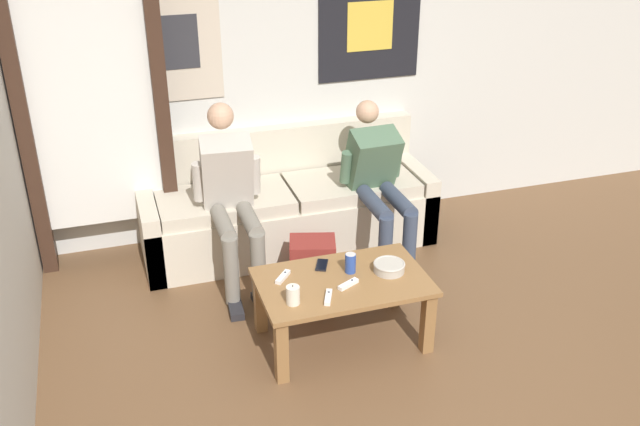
% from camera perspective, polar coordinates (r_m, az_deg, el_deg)
% --- Properties ---
extents(wall_back, '(10.00, 0.07, 2.55)m').
position_cam_1_polar(wall_back, '(5.41, -2.66, 11.59)').
color(wall_back, silver).
rests_on(wall_back, ground_plane).
extents(door_frame, '(1.00, 0.10, 2.15)m').
position_cam_1_polar(door_frame, '(5.05, -17.75, 8.31)').
color(door_frame, '#382319').
rests_on(door_frame, ground_plane).
extents(couch, '(2.18, 0.72, 0.85)m').
position_cam_1_polar(couch, '(5.40, -2.69, 0.39)').
color(couch, beige).
rests_on(couch, ground_plane).
extents(coffee_table, '(1.01, 0.62, 0.43)m').
position_cam_1_polar(coffee_table, '(4.28, 1.81, -6.26)').
color(coffee_table, olive).
rests_on(coffee_table, ground_plane).
extents(person_seated_adult, '(0.47, 0.86, 1.22)m').
position_cam_1_polar(person_seated_adult, '(4.82, -7.16, 1.66)').
color(person_seated_adult, gray).
rests_on(person_seated_adult, ground_plane).
extents(person_seated_teen, '(0.47, 0.91, 1.12)m').
position_cam_1_polar(person_seated_teen, '(5.10, 4.71, 2.63)').
color(person_seated_teen, '#384256').
rests_on(person_seated_teen, ground_plane).
extents(backpack, '(0.36, 0.33, 0.38)m').
position_cam_1_polar(backpack, '(4.86, -0.59, -4.33)').
color(backpack, maroon).
rests_on(backpack, ground_plane).
extents(ceramic_bowl, '(0.19, 0.19, 0.06)m').
position_cam_1_polar(ceramic_bowl, '(4.32, 5.55, -4.28)').
color(ceramic_bowl, '#B7B2A8').
rests_on(ceramic_bowl, coffee_table).
extents(pillar_candle, '(0.08, 0.08, 0.12)m').
position_cam_1_polar(pillar_candle, '(4.01, -2.18, -6.58)').
color(pillar_candle, silver).
rests_on(pillar_candle, coffee_table).
extents(drink_can_blue, '(0.07, 0.07, 0.12)m').
position_cam_1_polar(drink_can_blue, '(4.29, 2.45, -4.02)').
color(drink_can_blue, '#28479E').
rests_on(drink_can_blue, coffee_table).
extents(game_controller_near_left, '(0.09, 0.15, 0.03)m').
position_cam_1_polar(game_controller_near_left, '(4.06, 0.67, -6.75)').
color(game_controller_near_left, white).
rests_on(game_controller_near_left, coffee_table).
extents(game_controller_near_right, '(0.12, 0.13, 0.03)m').
position_cam_1_polar(game_controller_near_right, '(4.25, -2.99, -5.13)').
color(game_controller_near_right, white).
rests_on(game_controller_near_right, coffee_table).
extents(game_controller_far_center, '(0.14, 0.09, 0.03)m').
position_cam_1_polar(game_controller_far_center, '(4.18, 2.28, -5.71)').
color(game_controller_far_center, white).
rests_on(game_controller_far_center, coffee_table).
extents(cell_phone, '(0.12, 0.15, 0.01)m').
position_cam_1_polar(cell_phone, '(4.37, 0.14, -4.18)').
color(cell_phone, black).
rests_on(cell_phone, coffee_table).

